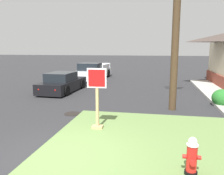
% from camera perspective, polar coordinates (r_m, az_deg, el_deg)
% --- Properties ---
extents(ground_plane, '(160.00, 160.00, 0.00)m').
position_cam_1_polar(ground_plane, '(6.23, -13.00, -16.96)').
color(ground_plane, '#2B2B2D').
extents(grass_corner_patch, '(5.78, 5.47, 0.08)m').
position_cam_1_polar(grass_corner_patch, '(7.14, 8.85, -12.87)').
color(grass_corner_patch, '#668447').
rests_on(grass_corner_patch, ground).
extents(fire_hydrant, '(0.38, 0.34, 0.85)m').
position_cam_1_polar(fire_hydrant, '(5.40, 19.13, -15.98)').
color(fire_hydrant, black).
rests_on(fire_hydrant, grass_corner_patch).
extents(stop_sign, '(0.65, 0.29, 2.05)m').
position_cam_1_polar(stop_sign, '(7.71, -3.69, -3.29)').
color(stop_sign, tan).
rests_on(stop_sign, grass_corner_patch).
extents(manhole_cover, '(0.70, 0.70, 0.02)m').
position_cam_1_polar(manhole_cover, '(10.01, -9.71, -6.41)').
color(manhole_cover, black).
rests_on(manhole_cover, ground).
extents(parked_sedan_black, '(1.94, 4.28, 1.25)m').
position_cam_1_polar(parked_sedan_black, '(15.09, -12.15, 1.05)').
color(parked_sedan_black, black).
rests_on(parked_sedan_black, ground).
extents(pickup_truck_white, '(2.39, 5.63, 1.48)m').
position_cam_1_polar(pickup_truck_white, '(20.76, -4.87, 3.78)').
color(pickup_truck_white, silver).
rests_on(pickup_truck_white, ground).
extents(utility_pole, '(1.33, 0.32, 8.70)m').
position_cam_1_polar(utility_pole, '(10.67, 15.75, 18.60)').
color(utility_pole, '#42301E').
rests_on(utility_pole, ground).
extents(shrub_by_curb, '(0.95, 0.95, 0.83)m').
position_cam_1_polar(shrub_by_curb, '(12.24, 25.58, -2.32)').
color(shrub_by_curb, '#266C27').
rests_on(shrub_by_curb, ground).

